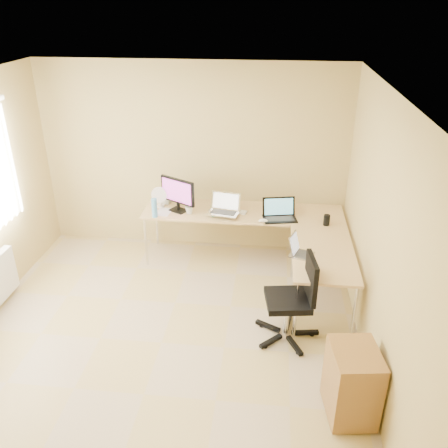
# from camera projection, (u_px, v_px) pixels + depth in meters

# --- Properties ---
(floor) EXTENTS (4.50, 4.50, 0.00)m
(floor) POSITION_uv_depth(u_px,v_px,m) (162.00, 343.00, 4.99)
(floor) COLOR tan
(floor) RESTS_ON ground
(ceiling) EXTENTS (4.50, 4.50, 0.00)m
(ceiling) POSITION_uv_depth(u_px,v_px,m) (143.00, 94.00, 3.84)
(ceiling) COLOR white
(ceiling) RESTS_ON ground
(wall_back) EXTENTS (4.50, 0.00, 4.50)m
(wall_back) POSITION_uv_depth(u_px,v_px,m) (193.00, 159.00, 6.42)
(wall_back) COLOR tan
(wall_back) RESTS_ON ground
(wall_front) EXTENTS (4.50, 0.00, 4.50)m
(wall_front) POSITION_uv_depth(u_px,v_px,m) (47.00, 436.00, 2.41)
(wall_front) COLOR tan
(wall_front) RESTS_ON ground
(wall_right) EXTENTS (0.00, 4.50, 4.50)m
(wall_right) POSITION_uv_depth(u_px,v_px,m) (382.00, 246.00, 4.21)
(wall_right) COLOR tan
(wall_right) RESTS_ON ground
(desk_main) EXTENTS (2.65, 0.70, 0.73)m
(desk_main) POSITION_uv_depth(u_px,v_px,m) (243.00, 235.00, 6.40)
(desk_main) COLOR tan
(desk_main) RESTS_ON ground
(desk_return) EXTENTS (0.70, 1.30, 0.73)m
(desk_return) POSITION_uv_depth(u_px,v_px,m) (320.00, 280.00, 5.42)
(desk_return) COLOR tan
(desk_return) RESTS_ON ground
(monitor) EXTENTS (0.55, 0.42, 0.46)m
(monitor) POSITION_uv_depth(u_px,v_px,m) (178.00, 195.00, 6.16)
(monitor) COLOR black
(monitor) RESTS_ON desk_main
(book_stack) EXTENTS (0.24, 0.29, 0.04)m
(book_stack) POSITION_uv_depth(u_px,v_px,m) (218.00, 211.00, 6.20)
(book_stack) COLOR #11574A
(book_stack) RESTS_ON desk_main
(laptop_center) EXTENTS (0.44, 0.36, 0.25)m
(laptop_center) POSITION_uv_depth(u_px,v_px,m) (224.00, 204.00, 6.03)
(laptop_center) COLOR silver
(laptop_center) RESTS_ON desk_main
(laptop_black) EXTENTS (0.47, 0.39, 0.27)m
(laptop_black) POSITION_uv_depth(u_px,v_px,m) (280.00, 210.00, 5.96)
(laptop_black) COLOR black
(laptop_black) RESTS_ON desk_main
(keyboard) EXTENTS (0.40, 0.19, 0.02)m
(keyboard) POSITION_uv_depth(u_px,v_px,m) (232.00, 211.00, 6.23)
(keyboard) COLOR silver
(keyboard) RESTS_ON desk_main
(mouse) EXTENTS (0.13, 0.10, 0.04)m
(mouse) POSITION_uv_depth(u_px,v_px,m) (263.00, 221.00, 5.94)
(mouse) COLOR silver
(mouse) RESTS_ON desk_main
(mug) EXTENTS (0.14, 0.14, 0.10)m
(mug) POSITION_uv_depth(u_px,v_px,m) (189.00, 210.00, 6.16)
(mug) COLOR white
(mug) RESTS_ON desk_main
(cd_stack) EXTENTS (0.13, 0.13, 0.03)m
(cd_stack) POSITION_uv_depth(u_px,v_px,m) (212.00, 212.00, 6.20)
(cd_stack) COLOR white
(cd_stack) RESTS_ON desk_main
(water_bottle) EXTENTS (0.08, 0.08, 0.26)m
(water_bottle) POSITION_uv_depth(u_px,v_px,m) (154.00, 208.00, 6.03)
(water_bottle) COLOR #4E99D2
(water_bottle) RESTS_ON desk_main
(papers) EXTENTS (0.21, 0.28, 0.01)m
(papers) POSITION_uv_depth(u_px,v_px,m) (164.00, 212.00, 6.22)
(papers) COLOR silver
(papers) RESTS_ON desk_main
(white_box) EXTENTS (0.26, 0.21, 0.08)m
(white_box) POSITION_uv_depth(u_px,v_px,m) (163.00, 199.00, 6.51)
(white_box) COLOR silver
(white_box) RESTS_ON desk_main
(desk_fan) EXTENTS (0.22, 0.22, 0.27)m
(desk_fan) POSITION_uv_depth(u_px,v_px,m) (160.00, 198.00, 6.32)
(desk_fan) COLOR white
(desk_fan) RESTS_ON desk_main
(black_cup) EXTENTS (0.08, 0.08, 0.14)m
(black_cup) POSITION_uv_depth(u_px,v_px,m) (327.00, 220.00, 5.84)
(black_cup) COLOR black
(black_cup) RESTS_ON desk_main
(laptop_return) EXTENTS (0.35, 0.31, 0.19)m
(laptop_return) POSITION_uv_depth(u_px,v_px,m) (302.00, 248.00, 5.16)
(laptop_return) COLOR #AAAAB2
(laptop_return) RESTS_ON desk_return
(office_chair) EXTENTS (0.67, 0.67, 0.98)m
(office_chair) POSITION_uv_depth(u_px,v_px,m) (288.00, 298.00, 4.87)
(office_chair) COLOR black
(office_chair) RESTS_ON ground
(cabinet) EXTENTS (0.45, 0.53, 0.67)m
(cabinet) POSITION_uv_depth(u_px,v_px,m) (352.00, 383.00, 4.00)
(cabinet) COLOR #9B6140
(cabinet) RESTS_ON ground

